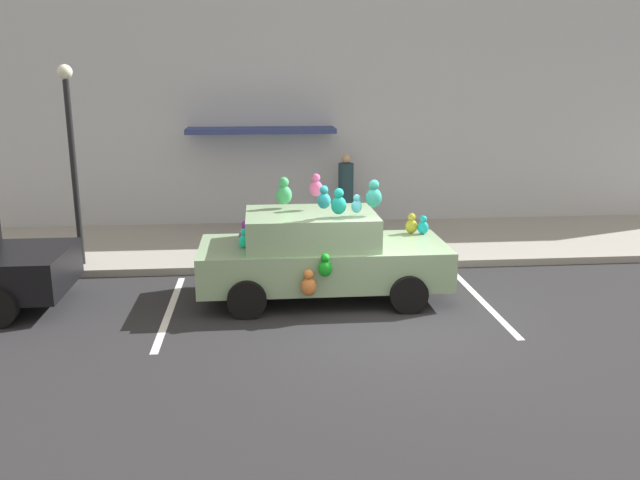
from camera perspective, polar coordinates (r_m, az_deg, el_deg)
ground_plane at (r=10.48m, az=6.27°, el=-7.39°), size 60.00×60.00×0.00m
sidewalk at (r=15.15m, az=2.52°, el=-0.21°), size 24.00×4.00×0.15m
storefront_building at (r=16.82m, az=1.55°, el=11.98°), size 24.00×1.25×6.40m
parking_stripe_front at (r=11.86m, az=13.93°, el=-5.13°), size 0.12×3.60×0.01m
parking_stripe_rear at (r=11.32m, az=-13.00°, el=-6.01°), size 0.12×3.60×0.01m
plush_covered_car at (r=11.43m, az=-0.00°, el=-1.19°), size 4.31×2.13×2.18m
teddy_bear_on_sidewalk at (r=13.72m, az=-5.66°, el=0.03°), size 0.40×0.33×0.76m
street_lamp_post at (r=13.59m, az=-20.91°, el=7.77°), size 0.28×0.28×3.90m
pedestrian_near_shopfront at (r=16.35m, az=2.27°, el=4.13°), size 0.38×0.38×1.81m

